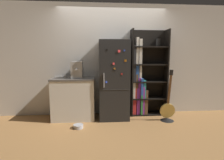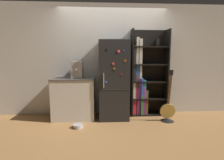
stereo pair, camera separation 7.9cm
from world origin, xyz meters
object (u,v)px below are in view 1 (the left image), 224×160
refrigerator (114,80)px  pet_bowl (78,126)px  bookshelf (144,79)px  espresso_machine (77,70)px  guitar (167,113)px

refrigerator → pet_bowl: size_ratio=8.88×
bookshelf → espresso_machine: bearing=-172.7°
espresso_machine → guitar: espresso_machine is taller
refrigerator → guitar: size_ratio=1.55×
refrigerator → pet_bowl: refrigerator is taller
refrigerator → espresso_machine: refrigerator is taller
bookshelf → guitar: 0.95m
espresso_machine → refrigerator: bearing=0.9°
refrigerator → espresso_machine: 0.83m
refrigerator → pet_bowl: (-0.74, -0.55, -0.83)m
espresso_machine → guitar: size_ratio=0.34×
guitar → pet_bowl: 1.90m
bookshelf → pet_bowl: bookshelf is taller
bookshelf → pet_bowl: size_ratio=10.27×
espresso_machine → pet_bowl: size_ratio=1.94×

